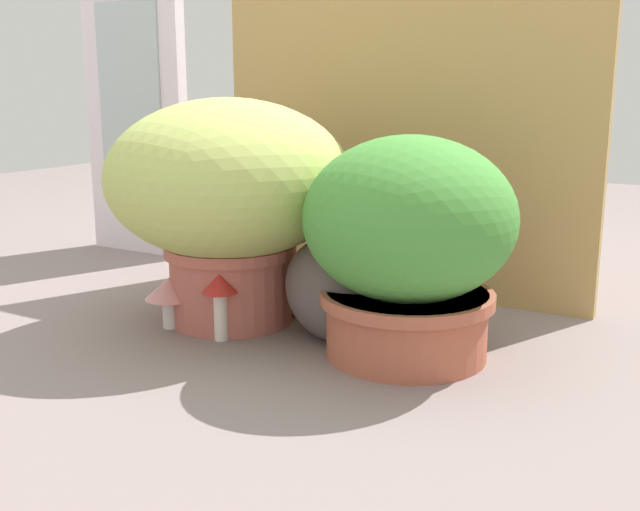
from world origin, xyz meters
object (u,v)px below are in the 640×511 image
Objects in this scene: grass_planter at (229,192)px; cat at (340,286)px; leafy_planter at (409,242)px; mushroom_ornament_red at (220,292)px; mushroom_ornament_pink at (170,291)px.

grass_planter reaches higher than cat.
leafy_planter is at bearing -1.35° from cat.
mushroom_ornament_red is 1.26× the size of mushroom_ornament_pink.
mushroom_ornament_pink is (-0.52, -0.10, -0.15)m from leafy_planter.
grass_planter is 0.44m from leafy_planter.
cat is 0.25m from mushroom_ornament_red.
grass_planter is 3.70× the size of mushroom_ornament_red.
mushroom_ornament_pink is (-0.37, -0.10, -0.04)m from cat.
grass_planter is at bearing 178.56° from leafy_planter.
grass_planter is 0.25m from mushroom_ornament_pink.
leafy_planter is 0.55m from mushroom_ornament_pink.
mushroom_ornament_red is (-0.22, -0.11, -0.02)m from cat.
leafy_planter is 1.22× the size of cat.
leafy_planter reaches higher than mushroom_ornament_pink.
grass_planter reaches higher than mushroom_ornament_pink.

